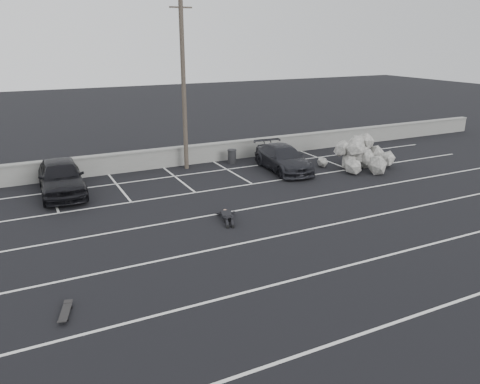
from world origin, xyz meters
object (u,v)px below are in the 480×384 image
utility_pole (184,85)px  person (226,213)px  trash_bin (232,156)px  skateboard (65,312)px  car_right (283,158)px  riprap_pile (362,160)px  car_left (61,177)px

utility_pole → person: size_ratio=3.97×
trash_bin → skateboard: (-10.48, -11.94, -0.33)m
car_right → trash_bin: (-1.85, 2.52, -0.26)m
car_right → utility_pole: bearing=154.6°
riprap_pile → skateboard: size_ratio=4.65×
utility_pole → trash_bin: utility_pole is taller
car_left → riprap_pile: bearing=-7.4°
car_left → riprap_pile: car_left is taller
utility_pole → skateboard: 15.07m
trash_bin → person: bearing=-117.0°
utility_pole → skateboard: (-7.80, -12.12, -4.40)m
riprap_pile → trash_bin: bearing=146.7°
utility_pole → trash_bin: size_ratio=10.95×
riprap_pile → person: 10.54m
trash_bin → person: (-3.85, -7.57, -0.20)m
car_left → skateboard: size_ratio=5.29×
person → skateboard: bearing=-129.8°
skateboard → trash_bin: bearing=64.8°
car_right → skateboard: bearing=-137.3°
riprap_pile → skateboard: (-16.54, -7.96, -0.37)m
trash_bin → person: size_ratio=0.36×
utility_pole → riprap_pile: bearing=-25.5°
trash_bin → car_left: bearing=-171.1°
car_left → utility_pole: size_ratio=0.54×
car_right → trash_bin: bearing=131.7°
car_left → utility_pole: utility_pole is taller
trash_bin → person: 8.49m
car_left → skateboard: car_left is taller
car_left → skateboard: 10.57m
car_right → skateboard: 15.53m
car_left → skateboard: (-1.16, -10.48, -0.73)m
skateboard → riprap_pile: bearing=41.8°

